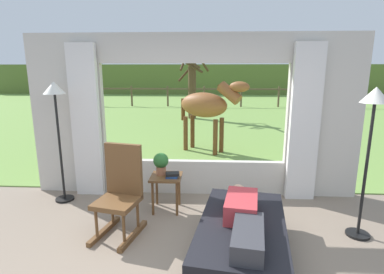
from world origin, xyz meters
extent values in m
cube|color=beige|center=(-2.02, 2.26, 1.27)|extent=(1.15, 0.12, 2.55)
cube|color=beige|center=(2.02, 2.26, 1.27)|extent=(1.15, 0.12, 2.55)
cube|color=beige|center=(0.00, 2.26, 0.28)|extent=(2.90, 0.12, 0.55)
cube|color=beige|center=(0.00, 2.26, 2.33)|extent=(2.90, 0.12, 0.45)
cube|color=silver|center=(-1.69, 2.12, 1.20)|extent=(0.44, 0.10, 2.40)
cube|color=silver|center=(1.69, 2.12, 1.20)|extent=(0.44, 0.10, 2.40)
cube|color=#759E47|center=(0.00, 13.16, 0.01)|extent=(36.00, 21.68, 0.02)
cube|color=#5A6F31|center=(0.00, 23.00, 1.20)|extent=(36.00, 2.00, 2.40)
cube|color=black|center=(0.61, 0.50, 0.12)|extent=(1.07, 1.68, 0.24)
cube|color=black|center=(0.61, 0.50, 0.33)|extent=(1.16, 1.82, 0.18)
cube|color=#B23338|center=(0.61, 0.65, 0.53)|extent=(0.43, 0.65, 0.22)
cube|color=#333338|center=(0.61, 0.06, 0.51)|extent=(0.38, 0.72, 0.18)
sphere|color=tan|center=(0.61, 1.03, 0.53)|extent=(0.20, 0.20, 0.20)
cube|color=brown|center=(-0.86, 0.86, 0.44)|extent=(0.58, 0.58, 0.06)
cube|color=brown|center=(-0.81, 1.07, 0.78)|extent=(0.48, 0.17, 0.68)
cube|color=brown|center=(-1.05, 0.91, 0.03)|extent=(0.21, 0.68, 0.06)
cube|color=brown|center=(-0.66, 0.82, 0.03)|extent=(0.21, 0.68, 0.06)
cylinder|color=brown|center=(-1.08, 0.73, 0.24)|extent=(0.04, 0.04, 0.38)
cylinder|color=brown|center=(-0.72, 0.64, 0.24)|extent=(0.04, 0.04, 0.38)
cylinder|color=brown|center=(-0.99, 1.08, 0.24)|extent=(0.04, 0.04, 0.38)
cylinder|color=brown|center=(-0.64, 1.00, 0.24)|extent=(0.04, 0.04, 0.38)
cube|color=brown|center=(-0.36, 1.60, 0.51)|extent=(0.44, 0.44, 0.03)
cylinder|color=brown|center=(-0.53, 1.43, 0.24)|extent=(0.04, 0.04, 0.49)
cylinder|color=brown|center=(-0.19, 1.43, 0.24)|extent=(0.04, 0.04, 0.49)
cylinder|color=brown|center=(-0.53, 1.77, 0.24)|extent=(0.04, 0.04, 0.49)
cylinder|color=brown|center=(-0.19, 1.77, 0.24)|extent=(0.04, 0.04, 0.49)
cylinder|color=#9E6042|center=(-0.44, 1.66, 0.58)|extent=(0.14, 0.14, 0.12)
sphere|color=#2D6B2D|center=(-0.44, 1.66, 0.73)|extent=(0.22, 0.22, 0.22)
cube|color=#23478C|center=(-0.27, 1.54, 0.54)|extent=(0.16, 0.14, 0.04)
cube|color=black|center=(-0.26, 1.54, 0.57)|extent=(0.21, 0.17, 0.04)
cylinder|color=black|center=(-2.01, 1.85, 0.01)|extent=(0.28, 0.28, 0.03)
cylinder|color=black|center=(-2.01, 1.85, 0.83)|extent=(0.04, 0.04, 1.66)
cone|color=white|center=(-2.01, 1.85, 1.75)|extent=(0.32, 0.32, 0.18)
cylinder|color=black|center=(2.10, 1.02, 0.01)|extent=(0.28, 0.28, 0.03)
cylinder|color=black|center=(2.10, 1.02, 0.82)|extent=(0.04, 0.04, 1.64)
cone|color=white|center=(2.10, 1.02, 1.73)|extent=(0.32, 0.32, 0.18)
ellipsoid|color=brown|center=(0.12, 4.83, 1.17)|extent=(1.36, 1.10, 0.60)
cylinder|color=brown|center=(0.71, 4.49, 1.48)|extent=(0.65, 0.52, 0.53)
ellipsoid|color=brown|center=(0.92, 4.38, 1.63)|extent=(0.52, 0.41, 0.24)
cube|color=#593319|center=(0.64, 4.53, 1.51)|extent=(0.41, 0.28, 0.32)
cylinder|color=#593319|center=(-0.41, 5.12, 1.02)|extent=(0.14, 0.14, 0.55)
cylinder|color=#593319|center=(0.56, 4.76, 0.45)|extent=(0.11, 0.11, 0.85)
cylinder|color=#593319|center=(0.40, 4.48, 0.45)|extent=(0.11, 0.11, 0.85)
cylinder|color=#593319|center=(-0.17, 5.17, 0.45)|extent=(0.11, 0.11, 0.85)
cylinder|color=#593319|center=(-0.33, 4.89, 0.45)|extent=(0.11, 0.11, 0.85)
cylinder|color=#4C3823|center=(-0.44, 9.99, 1.40)|extent=(0.32, 0.32, 2.75)
cylinder|color=#47331E|center=(-0.63, 10.37, 1.97)|extent=(0.86, 0.48, 0.93)
cylinder|color=#47331E|center=(-0.48, 9.61, 2.16)|extent=(1.00, 0.18, 0.62)
cylinder|color=#47331E|center=(-0.81, 10.03, 2.23)|extent=(0.21, 0.97, 0.57)
cylinder|color=#47331E|center=(-0.11, 9.69, 2.40)|extent=(0.73, 0.79, 0.97)
cylinder|color=#47331E|center=(-0.58, 9.60, 2.38)|extent=(1.00, 0.43, 0.71)
cylinder|color=brown|center=(-8.00, 14.08, 0.57)|extent=(0.10, 0.10, 1.10)
cylinder|color=brown|center=(-6.00, 14.08, 0.57)|extent=(0.10, 0.10, 1.10)
cylinder|color=brown|center=(-4.00, 14.08, 0.57)|extent=(0.10, 0.10, 1.10)
cylinder|color=brown|center=(-2.00, 14.08, 0.57)|extent=(0.10, 0.10, 1.10)
cylinder|color=brown|center=(0.00, 14.08, 0.57)|extent=(0.10, 0.10, 1.10)
cylinder|color=brown|center=(2.00, 14.08, 0.57)|extent=(0.10, 0.10, 1.10)
cylinder|color=brown|center=(4.00, 14.08, 0.57)|extent=(0.10, 0.10, 1.10)
cylinder|color=brown|center=(6.00, 14.08, 0.57)|extent=(0.10, 0.10, 1.10)
cylinder|color=brown|center=(8.00, 14.08, 0.57)|extent=(0.10, 0.10, 1.10)
cube|color=brown|center=(0.00, 14.08, 0.97)|extent=(16.00, 0.06, 0.08)
camera|label=1|loc=(0.23, -2.47, 2.01)|focal=28.29mm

